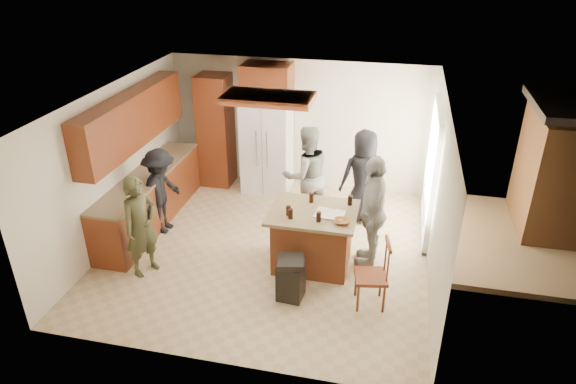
% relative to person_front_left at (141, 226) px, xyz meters
% --- Properties ---
extents(room_shell, '(8.00, 5.20, 5.00)m').
position_rel_person_front_left_xyz_m(room_shell, '(5.99, 2.62, 0.09)').
color(room_shell, tan).
rests_on(room_shell, ground).
extents(person_front_left, '(0.62, 0.69, 1.55)m').
position_rel_person_front_left_xyz_m(person_front_left, '(0.00, 0.00, 0.00)').
color(person_front_left, '#383921').
rests_on(person_front_left, ground).
extents(person_behind_left, '(1.00, 0.90, 1.75)m').
position_rel_person_front_left_xyz_m(person_behind_left, '(2.04, 2.02, 0.10)').
color(person_behind_left, gray).
rests_on(person_behind_left, ground).
extents(person_behind_right, '(0.94, 0.79, 1.65)m').
position_rel_person_front_left_xyz_m(person_behind_right, '(2.99, 2.29, 0.05)').
color(person_behind_right, black).
rests_on(person_behind_right, ground).
extents(person_side_right, '(0.56, 1.05, 1.76)m').
position_rel_person_front_left_xyz_m(person_side_right, '(3.24, 0.98, 0.10)').
color(person_side_right, '#97978F').
rests_on(person_side_right, ground).
extents(person_counter, '(0.54, 0.99, 1.47)m').
position_rel_person_front_left_xyz_m(person_counter, '(-0.24, 1.17, -0.04)').
color(person_counter, black).
rests_on(person_counter, ground).
extents(left_cabinetry, '(0.64, 3.00, 2.30)m').
position_rel_person_front_left_xyz_m(left_cabinetry, '(-0.62, 1.37, 0.18)').
color(left_cabinetry, maroon).
rests_on(left_cabinetry, ground).
extents(back_wall_units, '(1.80, 0.60, 2.45)m').
position_rel_person_front_left_xyz_m(back_wall_units, '(0.29, 3.17, 0.60)').
color(back_wall_units, maroon).
rests_on(back_wall_units, ground).
extents(refrigerator, '(0.90, 0.76, 1.80)m').
position_rel_person_front_left_xyz_m(refrigerator, '(1.07, 3.09, 0.12)').
color(refrigerator, white).
rests_on(refrigerator, ground).
extents(kitchen_island, '(1.28, 1.03, 0.93)m').
position_rel_person_front_left_xyz_m(kitchen_island, '(2.39, 0.71, -0.30)').
color(kitchen_island, '#A34E2A').
rests_on(kitchen_island, ground).
extents(island_items, '(0.92, 0.71, 0.15)m').
position_rel_person_front_left_xyz_m(island_items, '(2.59, 0.61, 0.20)').
color(island_items, silver).
rests_on(island_items, kitchen_island).
extents(trash_bin, '(0.42, 0.42, 0.63)m').
position_rel_person_front_left_xyz_m(trash_bin, '(2.24, -0.13, -0.46)').
color(trash_bin, black).
rests_on(trash_bin, ground).
extents(spindle_chair, '(0.49, 0.49, 0.99)m').
position_rel_person_front_left_xyz_m(spindle_chair, '(3.34, -0.04, -0.32)').
color(spindle_chair, maroon).
rests_on(spindle_chair, ground).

